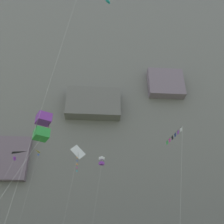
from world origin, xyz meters
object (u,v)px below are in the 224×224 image
(kite_box_high_left, at_px, (42,126))
(kite_delta_mid_center, at_px, (38,160))
(kite_banner_near_cliff, at_px, (175,149))
(kite_diamond_upper_mid, at_px, (78,154))
(kite_delta_low_right, at_px, (11,158))
(kite_box_upper_right, at_px, (101,162))

(kite_box_high_left, xyz_separation_m, kite_delta_mid_center, (-5.85, 27.12, 7.79))
(kite_banner_near_cliff, xyz_separation_m, kite_diamond_upper_mid, (-9.44, 17.63, 6.62))
(kite_diamond_upper_mid, bearing_deg, kite_delta_mid_center, 140.09)
(kite_delta_low_right, xyz_separation_m, kite_box_upper_right, (10.58, 6.37, 2.24))
(kite_banner_near_cliff, bearing_deg, kite_box_high_left, -161.32)
(kite_box_high_left, relative_size, kite_diamond_upper_mid, 0.62)
(kite_delta_low_right, distance_m, kite_box_upper_right, 12.56)
(kite_banner_near_cliff, height_order, kite_diamond_upper_mid, kite_diamond_upper_mid)
(kite_delta_low_right, distance_m, kite_diamond_upper_mid, 11.93)
(kite_box_high_left, height_order, kite_delta_low_right, kite_delta_low_right)
(kite_banner_near_cliff, xyz_separation_m, kite_box_upper_right, (-5.84, 15.32, 4.59))
(kite_delta_low_right, relative_size, kite_delta_mid_center, 0.69)
(kite_box_high_left, xyz_separation_m, kite_diamond_upper_mid, (1.19, 21.22, 6.72))
(kite_diamond_upper_mid, bearing_deg, kite_box_high_left, -93.22)
(kite_box_upper_right, bearing_deg, kite_delta_low_right, -148.94)
(kite_banner_near_cliff, relative_size, kite_diamond_upper_mid, 0.66)
(kite_delta_low_right, height_order, kite_delta_mid_center, kite_delta_mid_center)
(kite_delta_mid_center, relative_size, kite_box_upper_right, 1.23)
(kite_delta_mid_center, bearing_deg, kite_box_upper_right, -37.60)
(kite_banner_near_cliff, distance_m, kite_delta_low_right, 18.84)
(kite_box_upper_right, height_order, kite_diamond_upper_mid, kite_diamond_upper_mid)
(kite_delta_low_right, height_order, kite_diamond_upper_mid, kite_diamond_upper_mid)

